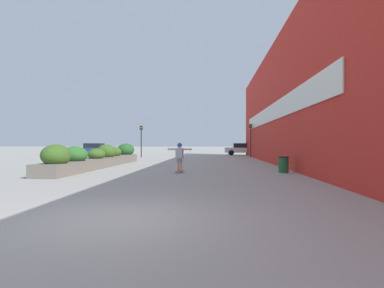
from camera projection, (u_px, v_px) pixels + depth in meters
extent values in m
plane|color=#A3A099|center=(114.00, 219.00, 5.93)|extent=(300.00, 300.00, 0.00)
cube|color=red|center=(288.00, 97.00, 18.59)|extent=(0.60, 42.05, 8.77)
cube|color=silver|center=(270.00, 114.00, 22.53)|extent=(0.06, 25.49, 1.20)
cube|color=slate|center=(101.00, 162.00, 19.26)|extent=(1.32, 13.33, 0.59)
ellipsoid|color=#3D6623|center=(56.00, 155.00, 13.64)|extent=(1.28, 1.44, 1.00)
ellipsoid|color=#33702D|center=(74.00, 155.00, 15.71)|extent=(1.37, 1.47, 0.87)
ellipsoid|color=#3D6623|center=(96.00, 154.00, 18.36)|extent=(1.05, 1.26, 0.69)
ellipsoid|color=#3D6623|center=(106.00, 152.00, 20.26)|extent=(1.30, 1.26, 0.96)
ellipsoid|color=#3D6623|center=(115.00, 152.00, 22.33)|extent=(0.95, 1.08, 0.75)
ellipsoid|color=#286028|center=(126.00, 150.00, 25.03)|extent=(1.37, 1.53, 1.06)
cube|color=maroon|center=(179.00, 171.00, 15.42)|extent=(0.43, 0.78, 0.01)
cylinder|color=beige|center=(180.00, 172.00, 15.69)|extent=(0.07, 0.07, 0.06)
cylinder|color=beige|center=(183.00, 172.00, 15.63)|extent=(0.07, 0.07, 0.06)
cylinder|color=beige|center=(176.00, 173.00, 15.21)|extent=(0.07, 0.07, 0.06)
cylinder|color=beige|center=(179.00, 173.00, 15.14)|extent=(0.07, 0.07, 0.06)
cylinder|color=tan|center=(178.00, 164.00, 15.45)|extent=(0.15, 0.15, 0.66)
cylinder|color=tan|center=(181.00, 164.00, 15.39)|extent=(0.15, 0.15, 0.66)
cube|color=slate|center=(179.00, 160.00, 15.42)|extent=(0.29, 0.26, 0.24)
cube|color=#B2B2B7|center=(179.00, 153.00, 15.42)|extent=(0.41, 0.30, 0.52)
cylinder|color=tan|center=(172.00, 149.00, 15.59)|extent=(0.49, 0.24, 0.09)
cylinder|color=tan|center=(187.00, 149.00, 15.25)|extent=(0.49, 0.24, 0.09)
sphere|color=tan|center=(179.00, 146.00, 15.42)|extent=(0.22, 0.22, 0.22)
sphere|color=blue|center=(179.00, 145.00, 15.42)|extent=(0.25, 0.25, 0.25)
cylinder|color=#1E5B33|center=(283.00, 165.00, 15.38)|extent=(0.51, 0.51, 0.78)
cylinder|color=black|center=(283.00, 157.00, 15.38)|extent=(0.53, 0.53, 0.05)
cube|color=silver|center=(241.00, 150.00, 39.34)|extent=(4.26, 1.93, 0.64)
cube|color=black|center=(242.00, 145.00, 39.33)|extent=(2.34, 1.70, 0.58)
cylinder|color=black|center=(231.00, 153.00, 38.52)|extent=(0.68, 0.22, 0.68)
cylinder|color=black|center=(230.00, 152.00, 40.35)|extent=(0.68, 0.22, 0.68)
cylinder|color=black|center=(252.00, 153.00, 38.33)|extent=(0.68, 0.22, 0.68)
cylinder|color=black|center=(250.00, 152.00, 40.16)|extent=(0.68, 0.22, 0.68)
cube|color=navy|center=(95.00, 150.00, 39.29)|extent=(4.10, 1.77, 0.65)
cube|color=black|center=(94.00, 145.00, 39.30)|extent=(2.25, 1.55, 0.56)
cylinder|color=black|center=(107.00, 152.00, 40.04)|extent=(0.70, 0.22, 0.70)
cylinder|color=black|center=(102.00, 153.00, 38.37)|extent=(0.70, 0.22, 0.70)
cylinder|color=black|center=(89.00, 152.00, 40.22)|extent=(0.70, 0.22, 0.70)
cylinder|color=black|center=(83.00, 153.00, 38.55)|extent=(0.70, 0.22, 0.70)
cylinder|color=black|center=(141.00, 143.00, 33.27)|extent=(0.11, 0.11, 3.05)
cube|color=black|center=(141.00, 128.00, 33.27)|extent=(0.28, 0.20, 0.45)
sphere|color=#2D2823|center=(141.00, 126.00, 33.15)|extent=(0.15, 0.15, 0.15)
sphere|color=orange|center=(141.00, 128.00, 33.15)|extent=(0.15, 0.15, 0.15)
sphere|color=#2D2823|center=(141.00, 129.00, 33.15)|extent=(0.15, 0.15, 0.15)
cylinder|color=black|center=(251.00, 143.00, 32.21)|extent=(0.11, 0.11, 3.16)
cube|color=black|center=(251.00, 126.00, 32.21)|extent=(0.28, 0.20, 0.45)
sphere|color=#2D2823|center=(251.00, 125.00, 32.09)|extent=(0.15, 0.15, 0.15)
sphere|color=orange|center=(251.00, 126.00, 32.09)|extent=(0.15, 0.15, 0.15)
sphere|color=#2D2823|center=(251.00, 128.00, 32.09)|extent=(0.15, 0.15, 0.15)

